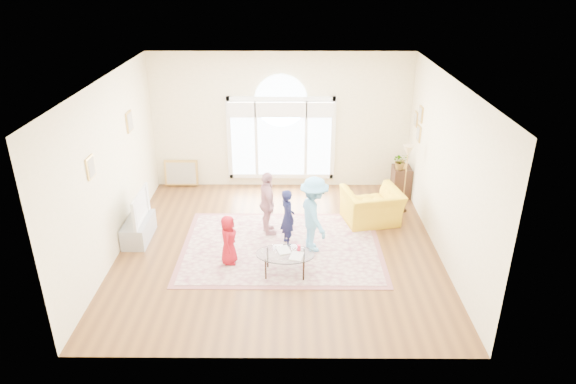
{
  "coord_description": "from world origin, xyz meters",
  "views": [
    {
      "loc": [
        0.23,
        -8.51,
        5.04
      ],
      "look_at": [
        0.18,
        0.3,
        1.03
      ],
      "focal_mm": 32.0,
      "sensor_mm": 36.0,
      "label": 1
    }
  ],
  "objects_px": {
    "coffee_table": "(285,255)",
    "armchair": "(372,207)",
    "area_rug": "(282,247)",
    "television": "(136,207)",
    "tv_console": "(139,230)"
  },
  "relations": [
    {
      "from": "area_rug",
      "to": "armchair",
      "type": "relative_size",
      "value": 3.2
    },
    {
      "from": "area_rug",
      "to": "coffee_table",
      "type": "distance_m",
      "value": 1.01
    },
    {
      "from": "tv_console",
      "to": "armchair",
      "type": "relative_size",
      "value": 0.89
    },
    {
      "from": "tv_console",
      "to": "armchair",
      "type": "bearing_deg",
      "value": 8.98
    },
    {
      "from": "tv_console",
      "to": "coffee_table",
      "type": "xyz_separation_m",
      "value": [
        2.89,
        -1.22,
        0.19
      ]
    },
    {
      "from": "area_rug",
      "to": "television",
      "type": "bearing_deg",
      "value": 173.95
    },
    {
      "from": "coffee_table",
      "to": "armchair",
      "type": "relative_size",
      "value": 0.93
    },
    {
      "from": "area_rug",
      "to": "television",
      "type": "height_order",
      "value": "television"
    },
    {
      "from": "tv_console",
      "to": "area_rug",
      "type": "bearing_deg",
      "value": -6.03
    },
    {
      "from": "coffee_table",
      "to": "armchair",
      "type": "distance_m",
      "value": 2.64
    },
    {
      "from": "armchair",
      "to": "area_rug",
      "type": "bearing_deg",
      "value": 16.26
    },
    {
      "from": "television",
      "to": "armchair",
      "type": "height_order",
      "value": "television"
    },
    {
      "from": "area_rug",
      "to": "coffee_table",
      "type": "bearing_deg",
      "value": -85.11
    },
    {
      "from": "area_rug",
      "to": "television",
      "type": "xyz_separation_m",
      "value": [
        -2.8,
        0.3,
        0.7
      ]
    },
    {
      "from": "tv_console",
      "to": "armchair",
      "type": "height_order",
      "value": "armchair"
    }
  ]
}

